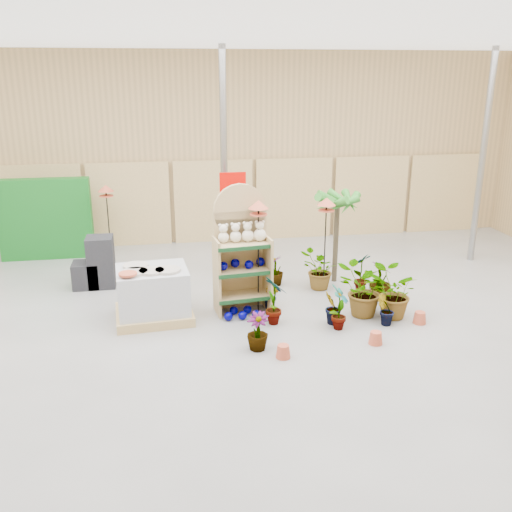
% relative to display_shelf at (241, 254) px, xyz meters
% --- Properties ---
extents(room, '(15.20, 12.10, 4.70)m').
position_rel_display_shelf_xyz_m(room, '(-0.06, -0.72, 1.20)').
color(room, gray).
rests_on(room, ground).
extents(display_shelf, '(0.98, 0.68, 2.22)m').
position_rel_display_shelf_xyz_m(display_shelf, '(0.00, 0.00, 0.00)').
color(display_shelf, tan).
rests_on(display_shelf, ground).
extents(teddy_bears, '(0.82, 0.22, 0.35)m').
position_rel_display_shelf_xyz_m(teddy_bears, '(0.03, -0.10, 0.39)').
color(teddy_bears, '#F0E6CD').
rests_on(teddy_bears, display_shelf).
extents(gazing_balls_shelf, '(0.81, 0.28, 0.15)m').
position_rel_display_shelf_xyz_m(gazing_balls_shelf, '(-0.00, -0.12, -0.14)').
color(gazing_balls_shelf, '#01006F').
rests_on(gazing_balls_shelf, display_shelf).
extents(gazing_balls_floor, '(0.63, 0.39, 0.15)m').
position_rel_display_shelf_xyz_m(gazing_balls_floor, '(-0.05, -0.40, -0.94)').
color(gazing_balls_floor, '#01006F').
rests_on(gazing_balls_floor, ground).
extents(pallet_stack, '(1.34, 1.15, 0.93)m').
position_rel_display_shelf_xyz_m(pallet_stack, '(-1.53, -0.21, -0.57)').
color(pallet_stack, tan).
rests_on(pallet_stack, ground).
extents(charcoal_planters, '(0.80, 0.50, 1.00)m').
position_rel_display_shelf_xyz_m(charcoal_planters, '(-2.62, 1.53, -0.60)').
color(charcoal_planters, black).
rests_on(charcoal_planters, ground).
extents(trellis_stock, '(2.00, 0.30, 1.80)m').
position_rel_display_shelf_xyz_m(trellis_stock, '(-3.86, 3.57, -0.11)').
color(trellis_stock, '#10611A').
rests_on(trellis_stock, ground).
extents(offer_sign, '(0.50, 0.08, 2.20)m').
position_rel_display_shelf_xyz_m(offer_sign, '(0.04, 1.35, 0.56)').
color(offer_sign, gray).
rests_on(offer_sign, ground).
extents(bird_table_front, '(0.34, 0.34, 1.97)m').
position_rel_display_shelf_xyz_m(bird_table_front, '(0.28, -0.12, 0.82)').
color(bird_table_front, black).
rests_on(bird_table_front, ground).
extents(bird_table_right, '(0.34, 0.34, 1.81)m').
position_rel_display_shelf_xyz_m(bird_table_right, '(1.68, 0.62, 0.66)').
color(bird_table_right, black).
rests_on(bird_table_right, ground).
extents(bird_table_back, '(0.34, 0.34, 1.71)m').
position_rel_display_shelf_xyz_m(bird_table_back, '(-2.47, 3.11, 0.57)').
color(bird_table_back, black).
rests_on(bird_table_back, ground).
extents(palm, '(0.70, 0.70, 1.91)m').
position_rel_display_shelf_xyz_m(palm, '(2.03, 1.06, 0.63)').
color(palm, '#433928').
rests_on(palm, ground).
extents(potted_plant_0, '(0.43, 0.52, 0.85)m').
position_rel_display_shelf_xyz_m(potted_plant_0, '(0.44, -0.75, -0.59)').
color(potted_plant_0, '#2C7D24').
rests_on(potted_plant_0, ground).
extents(potted_plant_1, '(0.40, 0.42, 0.59)m').
position_rel_display_shelf_xyz_m(potted_plant_1, '(1.39, -0.94, -0.72)').
color(potted_plant_1, '#2C7D24').
rests_on(potted_plant_1, ground).
extents(potted_plant_2, '(1.03, 0.96, 0.93)m').
position_rel_display_shelf_xyz_m(potted_plant_2, '(1.99, -0.69, -0.55)').
color(potted_plant_2, '#2C7D24').
rests_on(potted_plant_2, ground).
extents(potted_plant_3, '(0.51, 0.51, 0.72)m').
position_rel_display_shelf_xyz_m(potted_plant_3, '(2.58, 0.01, -0.65)').
color(potted_plant_3, '#2C7D24').
rests_on(potted_plant_3, ground).
extents(potted_plant_4, '(0.49, 0.45, 0.78)m').
position_rel_display_shelf_xyz_m(potted_plant_4, '(2.36, 0.43, -0.62)').
color(potted_plant_4, '#2C7D24').
rests_on(potted_plant_4, ground).
extents(potted_plant_5, '(0.36, 0.36, 0.51)m').
position_rel_display_shelf_xyz_m(potted_plant_5, '(0.51, -0.16, -0.76)').
color(potted_plant_5, '#2C7D24').
rests_on(potted_plant_5, ground).
extents(potted_plant_6, '(0.92, 0.90, 0.77)m').
position_rel_display_shelf_xyz_m(potted_plant_6, '(1.61, 0.66, -0.63)').
color(potted_plant_6, '#2C7D24').
rests_on(potted_plant_6, ground).
extents(potted_plant_7, '(0.45, 0.45, 0.59)m').
position_rel_display_shelf_xyz_m(potted_plant_7, '(0.02, -1.61, -0.72)').
color(potted_plant_7, '#2C7D24').
rests_on(potted_plant_7, ground).
extents(potted_plant_8, '(0.43, 0.49, 0.77)m').
position_rel_display_shelf_xyz_m(potted_plant_8, '(1.43, -1.13, -0.63)').
color(potted_plant_8, '#2C7D24').
rests_on(potted_plant_8, ground).
extents(potted_plant_9, '(0.30, 0.25, 0.53)m').
position_rel_display_shelf_xyz_m(potted_plant_9, '(2.24, -1.10, -0.75)').
color(potted_plant_9, '#2C7D24').
rests_on(potted_plant_9, ground).
extents(potted_plant_10, '(1.01, 0.95, 0.88)m').
position_rel_display_shelf_xyz_m(potted_plant_10, '(2.45, -0.83, -0.57)').
color(potted_plant_10, '#2C7D24').
rests_on(potted_plant_10, ground).
extents(potted_plant_11, '(0.46, 0.46, 0.60)m').
position_rel_display_shelf_xyz_m(potted_plant_11, '(0.82, 1.06, -0.71)').
color(potted_plant_11, '#2C7D24').
rests_on(potted_plant_11, ground).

